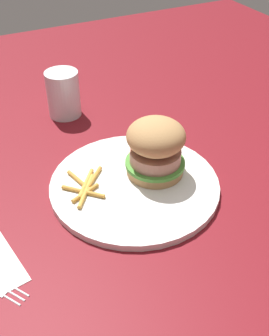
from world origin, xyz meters
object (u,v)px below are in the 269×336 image
Objects in this scene: fries_pile at (86,187)px; sandwich at (156,147)px; plate at (135,185)px; drink_glass at (64,96)px.

sandwich is at bearing -5.29° from fries_pile.
plate is at bearing -167.10° from sandwich.
plate is 2.93× the size of drink_glass.
plate is at bearing -85.29° from drink_glass.
sandwich is (0.04, 0.01, 0.06)m from plate.
fries_pile is at bearing 164.73° from plate.
sandwich reaches higher than plate.
drink_glass is (-0.07, 0.28, -0.02)m from sandwich.
plate is 2.97× the size of fries_pile.
drink_glass is at bearing 94.71° from plate.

